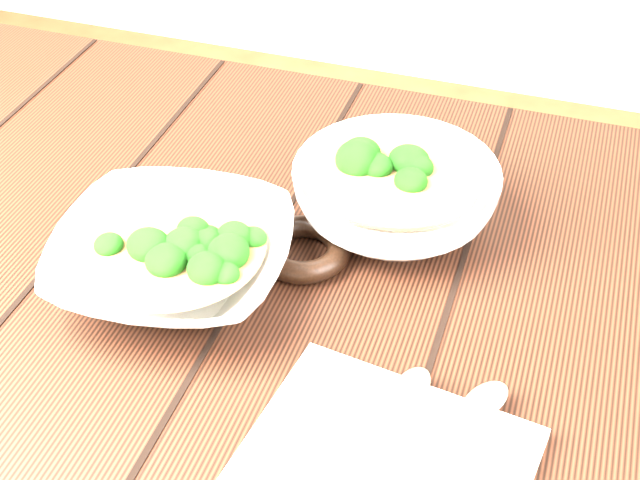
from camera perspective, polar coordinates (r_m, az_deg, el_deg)
table at (r=0.98m, az=-2.98°, el=-7.55°), size 1.20×0.80×0.75m
soup_bowl_front at (r=0.88m, az=-9.41°, el=-1.06°), size 0.26×0.26×0.07m
soup_bowl_back at (r=0.94m, az=4.83°, el=2.97°), size 0.25×0.25×0.08m
trivet at (r=0.91m, az=-1.10°, el=-0.57°), size 0.11×0.11×0.02m
napkin at (r=0.74m, az=4.09°, el=-14.27°), size 0.24×0.21×0.01m
spoon_left at (r=0.76m, az=4.63°, el=-11.22°), size 0.05×0.18×0.01m
spoon_right at (r=0.76m, az=8.79°, el=-11.53°), size 0.10×0.17×0.01m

